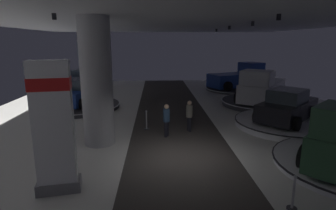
{
  "coord_description": "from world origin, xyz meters",
  "views": [
    {
      "loc": [
        -0.99,
        -10.09,
        4.46
      ],
      "look_at": [
        -0.39,
        3.13,
        1.4
      ],
      "focal_mm": 29.43,
      "sensor_mm": 36.0,
      "label": 1
    }
  ],
  "objects_px": {
    "display_platform_deep_right": "(236,89)",
    "display_platform_far_left": "(77,106)",
    "display_car_mid_right": "(287,107)",
    "visitor_walking_far": "(166,118)",
    "display_platform_mid_right": "(286,123)",
    "pickup_truck_deep_right": "(239,78)",
    "display_car_far_left": "(76,93)",
    "column_left": "(97,82)",
    "pickup_truck_far_right": "(262,88)",
    "brand_sign_pylon": "(54,126)",
    "display_platform_far_right": "(261,103)",
    "visitor_walking_near": "(189,114)",
    "display_platform_deep_left": "(84,90)",
    "display_car_deep_left": "(83,80)"
  },
  "relations": [
    {
      "from": "brand_sign_pylon",
      "to": "pickup_truck_far_right",
      "type": "xyz_separation_m",
      "value": [
        10.37,
        10.9,
        -0.78
      ]
    },
    {
      "from": "display_platform_mid_right",
      "to": "pickup_truck_far_right",
      "type": "distance_m",
      "value": 4.99
    },
    {
      "from": "pickup_truck_deep_right",
      "to": "display_platform_deep_right",
      "type": "bearing_deg",
      "value": -156.9
    },
    {
      "from": "display_car_mid_right",
      "to": "visitor_walking_far",
      "type": "xyz_separation_m",
      "value": [
        -6.44,
        -1.27,
        -0.2
      ]
    },
    {
      "from": "display_platform_deep_right",
      "to": "visitor_walking_far",
      "type": "bearing_deg",
      "value": -119.05
    },
    {
      "from": "display_platform_far_left",
      "to": "display_platform_mid_right",
      "type": "relative_size",
      "value": 1.09
    },
    {
      "from": "pickup_truck_deep_right",
      "to": "display_platform_mid_right",
      "type": "relative_size",
      "value": 1.06
    },
    {
      "from": "brand_sign_pylon",
      "to": "display_platform_far_left",
      "type": "xyz_separation_m",
      "value": [
        -2.45,
        10.84,
        -1.89
      ]
    },
    {
      "from": "visitor_walking_near",
      "to": "visitor_walking_far",
      "type": "relative_size",
      "value": 1.0
    },
    {
      "from": "display_platform_deep_left",
      "to": "display_car_deep_left",
      "type": "relative_size",
      "value": 1.09
    },
    {
      "from": "brand_sign_pylon",
      "to": "pickup_truck_deep_right",
      "type": "distance_m",
      "value": 20.66
    },
    {
      "from": "display_platform_mid_right",
      "to": "visitor_walking_near",
      "type": "distance_m",
      "value": 5.35
    },
    {
      "from": "visitor_walking_far",
      "to": "display_car_far_left",
      "type": "bearing_deg",
      "value": 134.07
    },
    {
      "from": "display_car_far_left",
      "to": "visitor_walking_far",
      "type": "bearing_deg",
      "value": -45.93
    },
    {
      "from": "display_platform_far_right",
      "to": "pickup_truck_far_right",
      "type": "height_order",
      "value": "pickup_truck_far_right"
    },
    {
      "from": "pickup_truck_deep_right",
      "to": "display_platform_far_right",
      "type": "bearing_deg",
      "value": -92.33
    },
    {
      "from": "display_platform_mid_right",
      "to": "pickup_truck_far_right",
      "type": "xyz_separation_m",
      "value": [
        0.44,
        4.85,
        1.08
      ]
    },
    {
      "from": "display_car_mid_right",
      "to": "display_car_far_left",
      "type": "bearing_deg",
      "value": 158.59
    },
    {
      "from": "display_platform_mid_right",
      "to": "visitor_walking_near",
      "type": "xyz_separation_m",
      "value": [
        -5.28,
        -0.52,
        0.72
      ]
    },
    {
      "from": "pickup_truck_deep_right",
      "to": "display_platform_far_right",
      "type": "relative_size",
      "value": 1.0
    },
    {
      "from": "display_car_far_left",
      "to": "pickup_truck_far_right",
      "type": "bearing_deg",
      "value": 0.13
    },
    {
      "from": "display_car_far_left",
      "to": "column_left",
      "type": "bearing_deg",
      "value": -67.06
    },
    {
      "from": "display_platform_deep_right",
      "to": "pickup_truck_far_right",
      "type": "bearing_deg",
      "value": -91.29
    },
    {
      "from": "display_platform_deep_left",
      "to": "pickup_truck_far_right",
      "type": "xyz_separation_m",
      "value": [
        13.84,
        -5.93,
        1.08
      ]
    },
    {
      "from": "column_left",
      "to": "display_platform_deep_left",
      "type": "bearing_deg",
      "value": 107.01
    },
    {
      "from": "display_platform_far_left",
      "to": "visitor_walking_far",
      "type": "relative_size",
      "value": 3.68
    },
    {
      "from": "display_platform_mid_right",
      "to": "display_car_mid_right",
      "type": "distance_m",
      "value": 0.92
    },
    {
      "from": "display_platform_mid_right",
      "to": "pickup_truck_far_right",
      "type": "height_order",
      "value": "pickup_truck_far_right"
    },
    {
      "from": "display_platform_far_right",
      "to": "visitor_walking_near",
      "type": "height_order",
      "value": "visitor_walking_near"
    },
    {
      "from": "pickup_truck_deep_right",
      "to": "display_car_mid_right",
      "type": "relative_size",
      "value": 1.34
    },
    {
      "from": "brand_sign_pylon",
      "to": "display_car_mid_right",
      "type": "relative_size",
      "value": 0.93
    },
    {
      "from": "display_platform_deep_right",
      "to": "pickup_truck_deep_right",
      "type": "height_order",
      "value": "pickup_truck_deep_right"
    },
    {
      "from": "display_platform_far_right",
      "to": "display_platform_far_left",
      "type": "bearing_deg",
      "value": -178.57
    },
    {
      "from": "brand_sign_pylon",
      "to": "display_platform_deep_left",
      "type": "height_order",
      "value": "brand_sign_pylon"
    },
    {
      "from": "column_left",
      "to": "pickup_truck_far_right",
      "type": "height_order",
      "value": "column_left"
    },
    {
      "from": "display_platform_deep_left",
      "to": "display_platform_far_right",
      "type": "relative_size",
      "value": 0.86
    },
    {
      "from": "column_left",
      "to": "visitor_walking_near",
      "type": "distance_m",
      "value": 4.83
    },
    {
      "from": "visitor_walking_far",
      "to": "display_platform_mid_right",
      "type": "bearing_deg",
      "value": 11.26
    },
    {
      "from": "column_left",
      "to": "pickup_truck_far_right",
      "type": "distance_m",
      "value": 12.16
    },
    {
      "from": "display_platform_deep_left",
      "to": "display_car_far_left",
      "type": "height_order",
      "value": "display_car_far_left"
    },
    {
      "from": "display_car_mid_right",
      "to": "display_platform_mid_right",
      "type": "bearing_deg",
      "value": 44.31
    },
    {
      "from": "display_platform_deep_right",
      "to": "display_platform_far_left",
      "type": "relative_size",
      "value": 0.97
    },
    {
      "from": "display_car_far_left",
      "to": "visitor_walking_near",
      "type": "bearing_deg",
      "value": -37.0
    },
    {
      "from": "display_platform_deep_right",
      "to": "display_platform_far_left",
      "type": "distance_m",
      "value": 14.56
    },
    {
      "from": "column_left",
      "to": "pickup_truck_far_right",
      "type": "relative_size",
      "value": 0.99
    },
    {
      "from": "display_platform_far_left",
      "to": "display_platform_deep_left",
      "type": "bearing_deg",
      "value": 99.64
    },
    {
      "from": "column_left",
      "to": "display_car_far_left",
      "type": "distance_m",
      "value": 7.62
    },
    {
      "from": "display_platform_deep_right",
      "to": "visitor_walking_near",
      "type": "bearing_deg",
      "value": -116.18
    },
    {
      "from": "pickup_truck_far_right",
      "to": "visitor_walking_near",
      "type": "bearing_deg",
      "value": -136.77
    },
    {
      "from": "pickup_truck_deep_right",
      "to": "display_car_far_left",
      "type": "distance_m",
      "value": 14.86
    }
  ]
}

